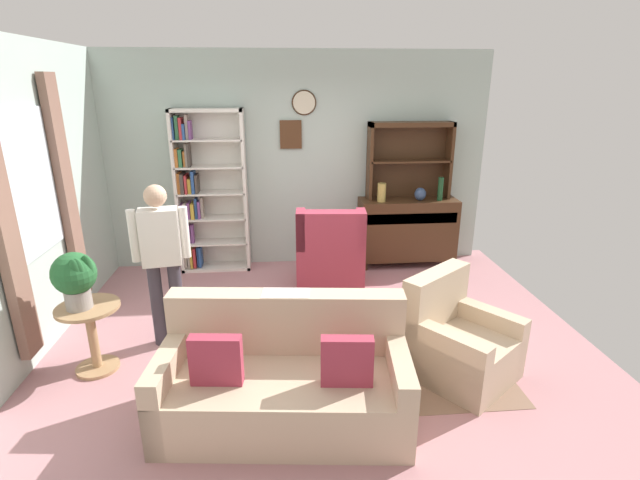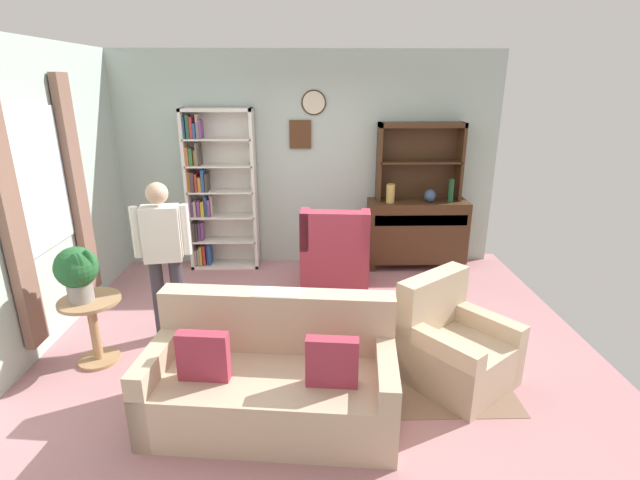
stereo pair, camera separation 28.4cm
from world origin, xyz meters
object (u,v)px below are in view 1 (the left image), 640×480
(bottle_wine, at_px, (440,189))
(potted_plant_large, at_px, (75,277))
(bookshelf, at_px, (206,193))
(person_reading, at_px, (162,255))
(vase_round, at_px, (420,194))
(plant_stand, at_px, (92,331))
(sideboard, at_px, (407,229))
(armchair_floral, at_px, (458,344))
(couch_floral, at_px, (285,381))
(book_stack, at_px, (289,321))
(coffee_table, at_px, (288,328))
(sideboard_hutch, at_px, (409,150))
(vase_tall, at_px, (382,192))
(wingback_chair, at_px, (330,261))

(bottle_wine, height_order, potted_plant_large, bottle_wine)
(bookshelf, xyz_separation_m, person_reading, (-0.15, -1.90, -0.13))
(vase_round, xyz_separation_m, plant_stand, (-3.50, -2.16, -0.62))
(sideboard, height_order, armchair_floral, sideboard)
(sideboard, distance_m, armchair_floral, 2.59)
(bookshelf, bearing_deg, sideboard, -1.82)
(couch_floral, distance_m, book_stack, 0.64)
(plant_stand, distance_m, book_stack, 1.71)
(coffee_table, distance_m, book_stack, 0.15)
(sideboard_hutch, xyz_separation_m, vase_tall, (-0.39, -0.19, -0.52))
(bottle_wine, bearing_deg, sideboard, 167.11)
(armchair_floral, distance_m, coffee_table, 1.47)
(couch_floral, xyz_separation_m, plant_stand, (-1.64, 0.77, 0.07))
(bottle_wine, height_order, wingback_chair, bottle_wine)
(armchair_floral, distance_m, person_reading, 2.75)
(wingback_chair, bearing_deg, couch_floral, -104.81)
(bookshelf, distance_m, vase_round, 2.80)
(armchair_floral, bearing_deg, potted_plant_large, 174.44)
(sideboard_hutch, height_order, wingback_chair, sideboard_hutch)
(sideboard, relative_size, plant_stand, 2.11)
(couch_floral, relative_size, book_stack, 8.90)
(plant_stand, relative_size, potted_plant_large, 1.26)
(bottle_wine, relative_size, potted_plant_large, 0.64)
(plant_stand, bearing_deg, wingback_chair, 32.96)
(vase_tall, relative_size, plant_stand, 0.39)
(vase_round, bearing_deg, sideboard_hutch, 126.48)
(sideboard, bearing_deg, wingback_chair, -145.38)
(vase_tall, height_order, wingback_chair, vase_tall)
(armchair_floral, height_order, potted_plant_large, potted_plant_large)
(plant_stand, bearing_deg, sideboard_hutch, 34.80)
(sideboard_hutch, distance_m, vase_round, 0.60)
(vase_tall, height_order, potted_plant_large, vase_tall)
(plant_stand, bearing_deg, bottle_wine, 29.68)
(bottle_wine, height_order, couch_floral, bottle_wine)
(vase_round, height_order, book_stack, vase_round)
(couch_floral, relative_size, wingback_chair, 1.79)
(vase_round, relative_size, bottle_wine, 0.55)
(potted_plant_large, bearing_deg, couch_floral, -23.64)
(sideboard_hutch, height_order, bottle_wine, sideboard_hutch)
(sideboard, bearing_deg, book_stack, -124.97)
(bookshelf, bearing_deg, wingback_chair, -29.67)
(bookshelf, bearing_deg, sideboard_hutch, 0.52)
(sideboard_hutch, height_order, potted_plant_large, sideboard_hutch)
(bottle_wine, bearing_deg, plant_stand, -150.32)
(vase_round, relative_size, wingback_chair, 0.16)
(vase_tall, relative_size, coffee_table, 0.30)
(person_reading, relative_size, book_stack, 7.39)
(couch_floral, bearing_deg, wingback_chair, 75.19)
(sideboard_hutch, distance_m, book_stack, 3.19)
(vase_tall, relative_size, person_reading, 0.15)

